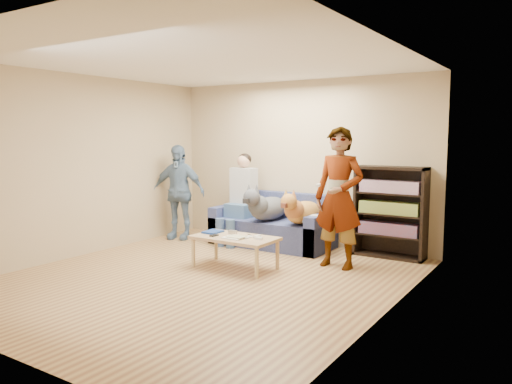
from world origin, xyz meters
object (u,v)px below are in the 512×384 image
Objects in this scene: coffee_table at (235,240)px; bookshelf at (390,210)px; dog_tan at (301,211)px; person_standing_right at (339,198)px; sofa at (273,227)px; notebook_blue at (213,232)px; person_standing_left at (178,192)px; camera_silver at (233,232)px; dog_gray at (266,207)px; person_seated at (240,195)px.

coffee_table is 2.29m from bookshelf.
bookshelf is (1.20, 0.45, 0.06)m from dog_tan.
bookshelf is at bearing 69.92° from person_standing_right.
coffee_table is (0.29, -1.46, 0.09)m from sofa.
coffee_table is (0.40, -0.05, -0.06)m from notebook_blue.
person_standing_left is at bearing -174.35° from dog_tan.
dog_tan is (2.20, 0.22, -0.17)m from person_standing_left.
notebook_blue is 0.20× the size of bookshelf.
person_standing_left reaches higher than camera_silver.
dog_gray is 0.96× the size of bookshelf.
dog_gray is (-0.17, 1.12, 0.19)m from camera_silver.
person_standing_right is 1.68× the size of coffee_table.
dog_tan is at bearing -11.18° from person_standing_left.
coffee_table is (-0.31, -1.25, -0.25)m from dog_tan.
person_standing_right is 1.60× the size of dog_tan.
dog_gray is 1.86m from bookshelf.
notebook_blue is 1.43m from sofa.
sofa is 1.49m from coffee_table.
dog_tan is 0.89× the size of bookshelf.
person_standing_left is at bearing -164.97° from sofa.
sofa is 1.86m from bookshelf.
coffee_table is at bearing -131.75° from bookshelf.
coffee_table is at bearing -45.50° from person_standing_left.
person_standing_right is 2.03m from person_seated.
person_standing_right is 1.75m from notebook_blue.
person_seated is (-0.71, 1.22, 0.33)m from camera_silver.
sofa is (-0.17, 1.34, -0.16)m from camera_silver.
person_standing_left is 1.82m from notebook_blue.
person_standing_right is 7.11× the size of notebook_blue.
coffee_table is at bearing -45.00° from camera_silver.
bookshelf is (1.51, 1.70, 0.31)m from coffee_table.
sofa is (0.11, 1.41, -0.15)m from notebook_blue.
bookshelf is at bearing 14.37° from dog_gray.
person_seated is 1.34× the size of coffee_table.
person_standing_right is at bearing -113.32° from bookshelf.
camera_silver is (-1.24, -0.66, -0.48)m from person_standing_right.
person_standing_right is at bearing -21.69° from person_standing_left.
person_seated is (1.06, 0.30, -0.02)m from person_standing_left.
dog_gray is at bearing 165.16° from person_standing_right.
dog_tan is 1.05× the size of coffee_table.
notebook_blue is 0.24× the size of coffee_table.
person_standing_left reaches higher than person_seated.
bookshelf is (1.91, 1.65, 0.25)m from notebook_blue.
dog_tan is at bearing 69.08° from camera_silver.
bookshelf is (0.40, 0.92, -0.25)m from person_standing_right.
person_seated reaches higher than camera_silver.
person_seated is at bearing 169.55° from dog_gray.
camera_silver is at bearing -59.63° from person_seated.
person_standing_right is 3.02m from person_standing_left.
bookshelf is at bearing 20.37° from dog_tan.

